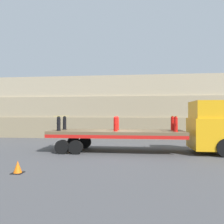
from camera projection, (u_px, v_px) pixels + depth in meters
name	position (u px, v px, depth m)	size (l,w,h in m)	color
ground_plane	(116.00, 152.00, 13.64)	(120.00, 120.00, 0.00)	#474749
rock_cliff	(124.00, 107.00, 22.25)	(60.00, 3.30, 6.13)	gray
truck_cab	(211.00, 128.00, 13.02)	(2.31, 2.59, 3.12)	orange
flatbed_trailer	(109.00, 134.00, 13.70)	(8.27, 2.64, 1.32)	brown
fire_hydrant_black_near_0	(59.00, 124.00, 13.50)	(0.28, 0.45, 0.90)	black
fire_hydrant_black_far_0	(65.00, 123.00, 14.61)	(0.28, 0.45, 0.90)	black
fire_hydrant_red_near_1	(115.00, 124.00, 13.10)	(0.28, 0.45, 0.90)	red
fire_hydrant_red_far_1	(117.00, 123.00, 14.22)	(0.28, 0.45, 0.90)	red
fire_hydrant_red_near_2	(176.00, 124.00, 12.71)	(0.28, 0.45, 0.90)	red
fire_hydrant_red_far_2	(173.00, 123.00, 13.82)	(0.28, 0.45, 0.90)	red
cargo_strap_rear	(62.00, 116.00, 14.06)	(0.05, 2.75, 0.01)	yellow
cargo_strap_middle	(174.00, 116.00, 13.27)	(0.05, 2.75, 0.01)	yellow
traffic_cone	(18.00, 167.00, 8.59)	(0.42, 0.42, 0.49)	black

